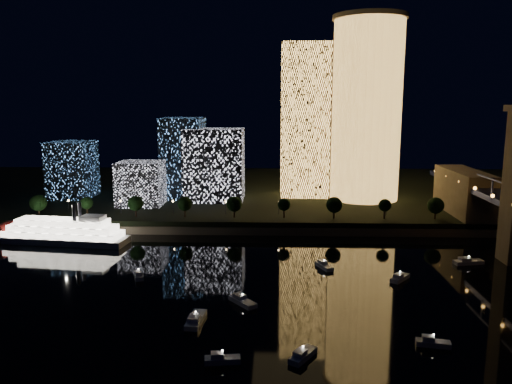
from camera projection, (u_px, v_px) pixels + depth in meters
ground at (335, 327)px, 114.24m from camera, size 520.00×520.00×0.00m
far_bank at (300, 192)px, 271.14m from camera, size 420.00×160.00×5.00m
seawall at (310, 230)px, 194.61m from camera, size 420.00×6.00×3.00m
tower_cylindrical at (366, 109)px, 233.29m from camera, size 34.00×34.00×84.69m
tower_rectangular at (305, 121)px, 244.48m from camera, size 23.07×23.07×73.40m
midrise_blocks at (168, 165)px, 238.26m from camera, size 93.16×43.14×38.42m
riverboat at (58, 232)px, 182.62m from camera, size 51.87×16.61×15.36m
motorboats at (332, 300)px, 127.71m from camera, size 109.07×67.91×2.78m
esplanade_trees at (229, 204)px, 200.03m from camera, size 166.69×6.87×8.93m
street_lamps at (226, 205)px, 206.25m from camera, size 132.70×0.70×5.65m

